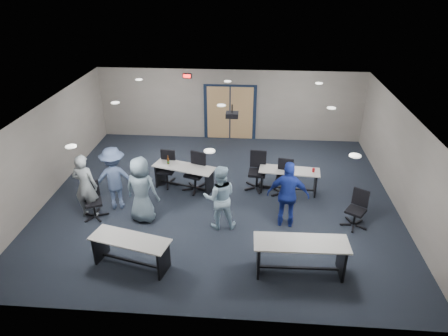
# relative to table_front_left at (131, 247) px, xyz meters

# --- Properties ---
(floor) EXTENTS (10.00, 10.00, 0.00)m
(floor) POSITION_rel_table_front_left_xyz_m (1.75, 3.11, -0.50)
(floor) COLOR #1C242D
(floor) RESTS_ON ground
(back_wall) EXTENTS (10.00, 0.04, 2.70)m
(back_wall) POSITION_rel_table_front_left_xyz_m (1.75, 7.61, 0.85)
(back_wall) COLOR gray
(back_wall) RESTS_ON floor
(front_wall) EXTENTS (10.00, 0.04, 2.70)m
(front_wall) POSITION_rel_table_front_left_xyz_m (1.75, -1.39, 0.85)
(front_wall) COLOR gray
(front_wall) RESTS_ON floor
(left_wall) EXTENTS (0.04, 9.00, 2.70)m
(left_wall) POSITION_rel_table_front_left_xyz_m (-3.25, 3.11, 0.85)
(left_wall) COLOR gray
(left_wall) RESTS_ON floor
(right_wall) EXTENTS (0.04, 9.00, 2.70)m
(right_wall) POSITION_rel_table_front_left_xyz_m (6.75, 3.11, 0.85)
(right_wall) COLOR gray
(right_wall) RESTS_ON floor
(ceiling) EXTENTS (10.00, 9.00, 0.04)m
(ceiling) POSITION_rel_table_front_left_xyz_m (1.75, 3.11, 2.20)
(ceiling) COLOR silver
(ceiling) RESTS_ON back_wall
(double_door) EXTENTS (2.00, 0.07, 2.20)m
(double_door) POSITION_rel_table_front_left_xyz_m (1.75, 7.57, 0.55)
(double_door) COLOR black
(double_door) RESTS_ON back_wall
(exit_sign) EXTENTS (0.32, 0.07, 0.18)m
(exit_sign) POSITION_rel_table_front_left_xyz_m (0.15, 7.55, 1.95)
(exit_sign) COLOR black
(exit_sign) RESTS_ON back_wall
(ceiling_projector) EXTENTS (0.35, 0.32, 0.37)m
(ceiling_projector) POSITION_rel_table_front_left_xyz_m (2.05, 3.60, 1.90)
(ceiling_projector) COLOR black
(ceiling_projector) RESTS_ON ceiling
(ceiling_can_lights) EXTENTS (6.24, 5.74, 0.02)m
(ceiling_can_lights) POSITION_rel_table_front_left_xyz_m (1.75, 3.36, 2.17)
(ceiling_can_lights) COLOR silver
(ceiling_can_lights) RESTS_ON ceiling
(table_front_left) EXTENTS (1.91, 1.03, 0.74)m
(table_front_left) POSITION_rel_table_front_left_xyz_m (0.00, 0.00, 0.00)
(table_front_left) COLOR #B3B1A9
(table_front_left) RESTS_ON floor
(table_front_right) EXTENTS (2.06, 0.73, 0.83)m
(table_front_right) POSITION_rel_table_front_left_xyz_m (3.77, 0.06, 0.06)
(table_front_right) COLOR #B3B1A9
(table_front_right) RESTS_ON floor
(table_back_left) EXTENTS (1.96, 1.12, 1.03)m
(table_back_left) POSITION_rel_table_front_left_xyz_m (0.61, 3.55, 0.02)
(table_back_left) COLOR #B3B1A9
(table_back_left) RESTS_ON floor
(table_back_right) EXTENTS (1.82, 0.76, 0.84)m
(table_back_right) POSITION_rel_table_front_left_xyz_m (3.77, 3.63, -0.01)
(table_back_right) COLOR #B3B1A9
(table_back_right) RESTS_ON floor
(chair_back_a) EXTENTS (0.76, 0.76, 1.09)m
(chair_back_a) POSITION_rel_table_front_left_xyz_m (0.04, 3.74, 0.04)
(chair_back_a) COLOR black
(chair_back_a) RESTS_ON floor
(chair_back_b) EXTENTS (0.94, 0.94, 1.17)m
(chair_back_b) POSITION_rel_table_front_left_xyz_m (0.96, 3.49, 0.08)
(chair_back_b) COLOR black
(chair_back_b) RESTS_ON floor
(chair_back_c) EXTENTS (0.79, 0.79, 1.16)m
(chair_back_c) POSITION_rel_table_front_left_xyz_m (2.81, 3.73, 0.08)
(chair_back_c) COLOR black
(chair_back_c) RESTS_ON floor
(chair_back_d) EXTENTS (0.79, 0.79, 1.08)m
(chair_back_d) POSITION_rel_table_front_left_xyz_m (3.60, 3.41, 0.04)
(chair_back_d) COLOR black
(chair_back_d) RESTS_ON floor
(chair_loose_left) EXTENTS (0.84, 0.84, 1.01)m
(chair_loose_left) POSITION_rel_table_front_left_xyz_m (-1.56, 1.83, 0.00)
(chair_loose_left) COLOR black
(chair_loose_left) RESTS_ON floor
(chair_loose_right) EXTENTS (0.88, 0.88, 1.01)m
(chair_loose_right) POSITION_rel_table_front_left_xyz_m (5.37, 1.95, 0.00)
(chair_loose_right) COLOR black
(chair_loose_right) RESTS_ON floor
(person_gray) EXTENTS (0.71, 0.50, 1.83)m
(person_gray) POSITION_rel_table_front_left_xyz_m (-1.74, 1.91, 0.41)
(person_gray) COLOR gray
(person_gray) RESTS_ON floor
(person_plaid) EXTENTS (0.99, 0.75, 1.83)m
(person_plaid) POSITION_rel_table_front_left_xyz_m (-0.20, 1.83, 0.41)
(person_plaid) COLOR slate
(person_plaid) RESTS_ON floor
(person_lightblue) EXTENTS (0.93, 0.77, 1.75)m
(person_lightblue) POSITION_rel_table_front_left_xyz_m (1.86, 1.68, 0.37)
(person_lightblue) COLOR #B2D6EC
(person_lightblue) RESTS_ON floor
(person_navy) EXTENTS (1.12, 0.57, 1.83)m
(person_navy) POSITION_rel_table_front_left_xyz_m (3.60, 1.87, 0.41)
(person_navy) COLOR navy
(person_navy) RESTS_ON floor
(person_back) EXTENTS (1.31, 0.95, 1.83)m
(person_back) POSITION_rel_table_front_left_xyz_m (-1.10, 2.39, 0.41)
(person_back) COLOR #475981
(person_back) RESTS_ON floor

